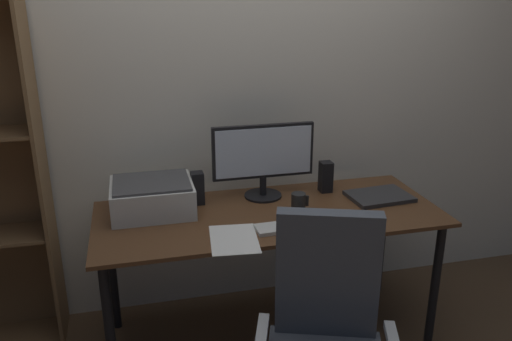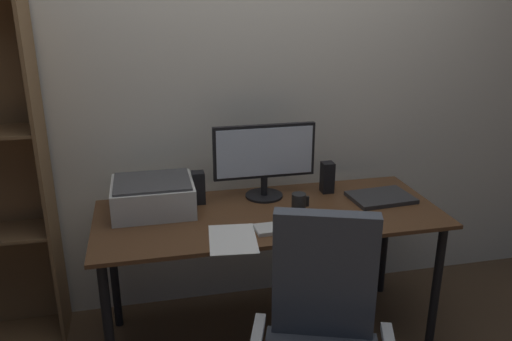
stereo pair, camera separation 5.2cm
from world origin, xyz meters
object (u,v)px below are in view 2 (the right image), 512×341
(monitor, at_px, (264,156))
(laptop, at_px, (381,197))
(coffee_mug, at_px, (299,203))
(speaker_left, at_px, (198,188))
(desk, at_px, (269,227))
(printer, at_px, (153,196))
(mouse, at_px, (330,222))
(keyboard, at_px, (286,227))
(speaker_right, at_px, (327,177))

(monitor, xyz_separation_m, laptop, (0.60, -0.17, -0.22))
(coffee_mug, relative_size, speaker_left, 0.56)
(desk, bearing_deg, printer, 165.22)
(desk, relative_size, monitor, 3.18)
(mouse, bearing_deg, keyboard, 178.98)
(speaker_right, bearing_deg, desk, -152.12)
(laptop, xyz_separation_m, speaker_left, (-0.95, 0.16, 0.07))
(mouse, xyz_separation_m, speaker_left, (-0.57, 0.41, 0.07))
(desk, bearing_deg, coffee_mug, -8.96)
(keyboard, xyz_separation_m, laptop, (0.59, 0.24, 0.00))
(monitor, height_order, coffee_mug, monitor)
(coffee_mug, height_order, speaker_left, speaker_left)
(mouse, xyz_separation_m, printer, (-0.80, 0.36, 0.06))
(monitor, relative_size, speaker_right, 3.18)
(desk, distance_m, printer, 0.60)
(desk, relative_size, laptop, 5.36)
(laptop, distance_m, speaker_left, 0.96)
(keyboard, distance_m, speaker_right, 0.53)
(monitor, bearing_deg, keyboard, -89.06)
(laptop, bearing_deg, speaker_left, 165.88)
(keyboard, relative_size, coffee_mug, 3.04)
(printer, bearing_deg, laptop, -5.52)
(speaker_left, distance_m, speaker_right, 0.70)
(monitor, distance_m, coffee_mug, 0.32)
(coffee_mug, xyz_separation_m, printer, (-0.71, 0.17, 0.03))
(monitor, height_order, mouse, monitor)
(monitor, xyz_separation_m, keyboard, (0.01, -0.41, -0.22))
(keyboard, xyz_separation_m, speaker_left, (-0.36, 0.40, 0.08))
(keyboard, bearing_deg, coffee_mug, 55.16)
(monitor, bearing_deg, speaker_left, -178.71)
(mouse, bearing_deg, monitor, 119.61)
(laptop, height_order, speaker_left, speaker_left)
(coffee_mug, bearing_deg, printer, 166.40)
(desk, xyz_separation_m, speaker_right, (0.37, 0.20, 0.16))
(coffee_mug, height_order, printer, printer)
(monitor, relative_size, coffee_mug, 5.67)
(coffee_mug, distance_m, laptop, 0.48)
(monitor, xyz_separation_m, mouse, (0.22, -0.42, -0.21))
(laptop, relative_size, speaker_right, 1.88)
(desk, height_order, keyboard, keyboard)
(speaker_left, bearing_deg, mouse, -35.73)
(desk, relative_size, coffee_mug, 18.00)
(speaker_left, bearing_deg, keyboard, -48.08)
(printer, bearing_deg, keyboard, -30.57)
(mouse, distance_m, speaker_right, 0.44)
(mouse, relative_size, coffee_mug, 1.01)
(desk, bearing_deg, keyboard, -81.67)
(mouse, distance_m, speaker_left, 0.71)
(desk, distance_m, laptop, 0.63)
(desk, relative_size, speaker_right, 10.10)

